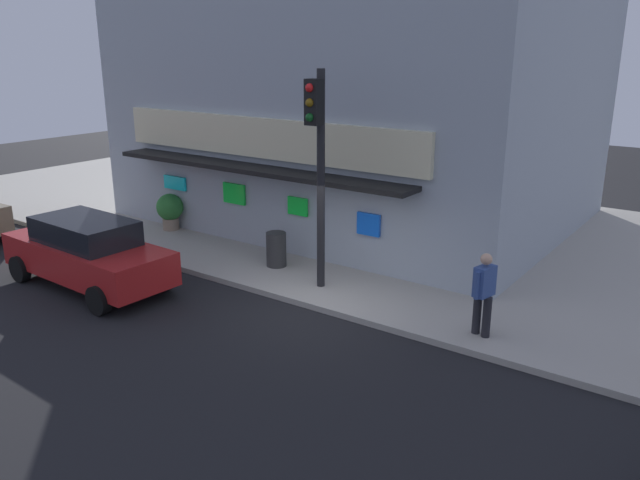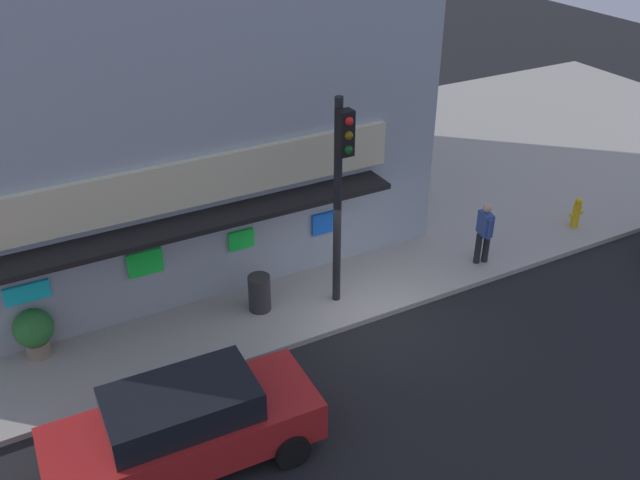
% 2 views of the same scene
% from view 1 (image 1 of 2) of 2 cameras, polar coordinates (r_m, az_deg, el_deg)
% --- Properties ---
extents(ground_plane, '(57.43, 57.43, 0.00)m').
position_cam_1_polar(ground_plane, '(13.67, -0.85, -6.31)').
color(ground_plane, black).
extents(sidewalk, '(38.29, 12.70, 0.13)m').
position_cam_1_polar(sidewalk, '(18.81, 10.76, 0.24)').
color(sidewalk, '#A39E93').
rests_on(sidewalk, ground_plane).
extents(corner_building, '(12.99, 10.61, 8.27)m').
position_cam_1_polar(corner_building, '(20.51, 3.79, 13.83)').
color(corner_building, '#9EA8B2').
rests_on(corner_building, sidewalk).
extents(traffic_light, '(0.32, 0.58, 4.85)m').
position_cam_1_polar(traffic_light, '(13.71, -0.19, 7.95)').
color(traffic_light, black).
rests_on(traffic_light, sidewalk).
extents(trash_can, '(0.50, 0.50, 0.86)m').
position_cam_1_polar(trash_can, '(15.82, -3.96, -0.84)').
color(trash_can, '#2D2D2D').
rests_on(trash_can, sidewalk).
extents(pedestrian, '(0.41, 0.58, 1.64)m').
position_cam_1_polar(pedestrian, '(12.27, 14.55, -4.47)').
color(pedestrian, black).
rests_on(pedestrian, sidewalk).
extents(potted_plant_by_doorway, '(0.80, 0.80, 1.09)m').
position_cam_1_polar(potted_plant_by_doorway, '(19.41, -13.38, 2.70)').
color(potted_plant_by_doorway, gray).
rests_on(potted_plant_by_doorway, sidewalk).
extents(parked_car_red, '(4.62, 2.02, 1.64)m').
position_cam_1_polar(parked_car_red, '(15.64, -20.24, -1.04)').
color(parked_car_red, '#AD1E1E').
rests_on(parked_car_red, ground_plane).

